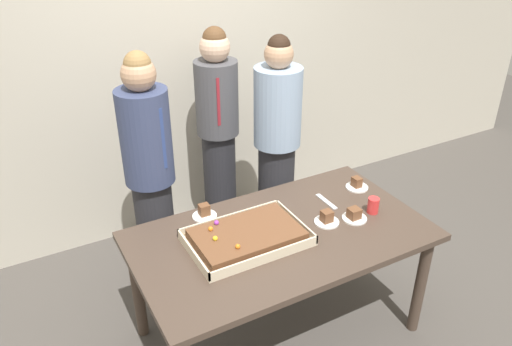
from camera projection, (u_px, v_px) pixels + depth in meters
ground_plane at (278, 330)px, 3.28m from camera, size 12.00×12.00×0.00m
interior_back_panel at (173, 45)px, 3.79m from camera, size 8.00×0.12×3.00m
party_table at (281, 246)px, 2.95m from camera, size 1.71×0.97×0.77m
sheet_cake at (247, 237)px, 2.82m from camera, size 0.66×0.44×0.10m
plated_slice_near_left at (354, 215)px, 3.03m from camera, size 0.15×0.15×0.07m
plated_slice_near_right at (357, 185)px, 3.36m from camera, size 0.15×0.15×0.08m
plated_slice_far_left at (204, 213)px, 3.05m from camera, size 0.15×0.15×0.08m
plated_slice_far_right at (327, 219)px, 2.99m from camera, size 0.15×0.15×0.08m
drink_cup_nearest at (373, 205)px, 3.08m from camera, size 0.07×0.07×0.10m
cake_server_utensil at (326, 202)px, 3.21m from camera, size 0.03×0.20×0.01m
person_serving_front at (218, 134)px, 3.80m from camera, size 0.32×0.32×1.71m
person_green_shirt_behind at (277, 146)px, 3.68m from camera, size 0.34×0.34×1.69m
person_striped_tie_right at (150, 175)px, 3.25m from camera, size 0.32×0.32×1.71m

